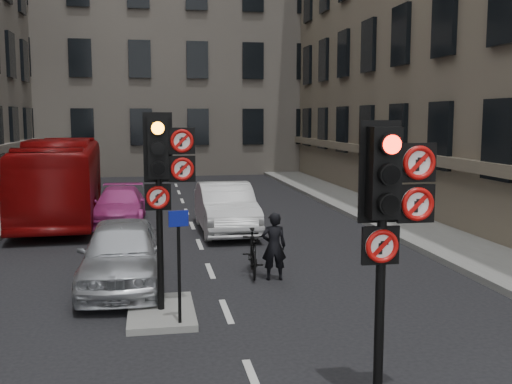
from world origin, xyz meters
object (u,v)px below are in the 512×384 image
object	(u,v)px
car_silver	(122,254)
bus_red	(62,179)
info_sign	(179,251)
signal_near	(389,203)
car_pink	(120,206)
motorcycle	(253,252)
signal_far	(163,168)
car_white	(226,208)
motorcyclist	(274,246)

from	to	relation	value
car_silver	bus_red	bearing A→B (deg)	105.65
info_sign	car_silver	bearing A→B (deg)	99.25
signal_near	info_sign	xyz separation A→B (m)	(-2.39, 3.19, -1.21)
signal_near	car_pink	world-z (taller)	signal_near
car_pink	motorcycle	xyz separation A→B (m)	(3.33, -7.37, -0.09)
signal_far	car_white	size ratio (longest dim) A/B	0.77
signal_far	motorcycle	bearing A→B (deg)	50.87
car_white	car_pink	size ratio (longest dim) A/B	1.11
car_pink	info_sign	world-z (taller)	info_sign
signal_far	info_sign	size ratio (longest dim) A/B	1.84
car_pink	info_sign	xyz separation A→B (m)	(1.49, -10.71, 0.77)
car_white	motorcycle	distance (m)	5.27
car_pink	motorcyclist	bearing A→B (deg)	-63.29
car_pink	info_sign	size ratio (longest dim) A/B	2.15
signal_near	motorcyclist	distance (m)	6.28
signal_far	car_silver	distance (m)	2.94
info_sign	motorcyclist	bearing A→B (deg)	40.10
signal_near	car_silver	size ratio (longest dim) A/B	0.84
car_pink	info_sign	bearing A→B (deg)	-80.57
car_silver	info_sign	distance (m)	3.08
car_silver	car_pink	distance (m)	7.90
motorcycle	signal_near	bearing A→B (deg)	-78.70
car_pink	motorcyclist	size ratio (longest dim) A/B	2.75
bus_red	info_sign	size ratio (longest dim) A/B	5.22
bus_red	motorcycle	world-z (taller)	bus_red
signal_far	car_pink	distance (m)	10.20
signal_near	info_sign	bearing A→B (deg)	126.79
car_silver	motorcyclist	bearing A→B (deg)	0.77
car_white	car_silver	bearing A→B (deg)	-117.62
signal_near	motorcyclist	size ratio (longest dim) A/B	2.35
signal_near	car_white	xyz separation A→B (m)	(-0.50, 11.79, -1.82)
car_silver	bus_red	size ratio (longest dim) A/B	0.42
signal_near	car_pink	distance (m)	14.56
info_sign	signal_near	bearing A→B (deg)	-64.77
bus_red	motorcyclist	bearing A→B (deg)	-61.28
signal_far	motorcycle	world-z (taller)	signal_far
motorcyclist	bus_red	bearing A→B (deg)	-54.74
motorcycle	motorcyclist	bearing A→B (deg)	-47.46
bus_red	car_pink	bearing A→B (deg)	-39.53
car_pink	bus_red	xyz separation A→B (m)	(-2.08, 1.55, 0.81)
car_white	motorcyclist	size ratio (longest dim) A/B	3.05
signal_near	motorcyclist	xyz separation A→B (m)	(-0.16, 6.00, -1.82)
car_silver	car_pink	xyz separation A→B (m)	(-0.42, 7.89, -0.12)
signal_near	signal_far	bearing A→B (deg)	123.02
car_silver	signal_far	bearing A→B (deg)	-66.03
car_white	bus_red	world-z (taller)	bus_red
motorcycle	motorcyclist	world-z (taller)	motorcyclist
car_silver	car_pink	bearing A→B (deg)	93.88
motorcycle	car_pink	bearing A→B (deg)	120.86
bus_red	motorcyclist	size ratio (longest dim) A/B	6.68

